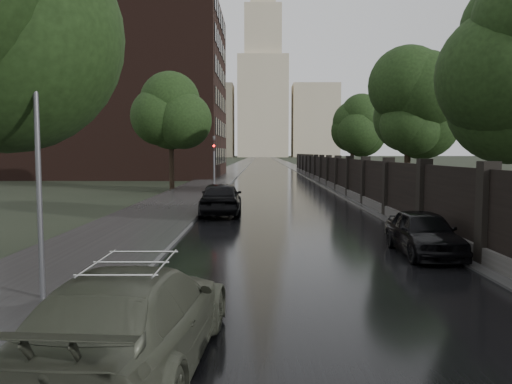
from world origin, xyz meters
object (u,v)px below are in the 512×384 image
(car_right_near, at_px, (424,233))
(hatchback_left, at_px, (221,198))
(tree_left_far, at_px, (171,122))
(tree_right_c, at_px, (353,131))
(volga_sedan, at_px, (133,319))
(tree_right_b, at_px, (408,118))
(traffic_light, at_px, (214,160))
(lamp_post, at_px, (38,166))

(car_right_near, bearing_deg, hatchback_left, 125.56)
(tree_left_far, bearing_deg, tree_right_c, 32.83)
(volga_sedan, xyz_separation_m, hatchback_left, (-0.15, 16.67, 0.08))
(tree_right_b, relative_size, traffic_light, 1.75)
(tree_left_far, xyz_separation_m, lamp_post, (2.60, -28.50, -2.57))
(lamp_post, bearing_deg, volga_sedan, -49.01)
(tree_right_b, distance_m, lamp_post, 24.33)
(tree_right_c, bearing_deg, tree_right_b, -90.00)
(tree_right_c, bearing_deg, traffic_light, -128.18)
(car_right_near, bearing_deg, tree_left_far, 115.66)
(tree_right_c, xyz_separation_m, traffic_light, (-11.80, -15.01, -2.55))
(tree_right_c, relative_size, traffic_light, 1.75)
(lamp_post, bearing_deg, hatchback_left, 80.50)
(lamp_post, distance_m, hatchback_left, 14.15)
(tree_right_c, relative_size, volga_sedan, 1.42)
(volga_sedan, bearing_deg, traffic_light, -83.16)
(tree_right_b, height_order, lamp_post, tree_right_b)
(lamp_post, relative_size, volga_sedan, 1.04)
(lamp_post, xyz_separation_m, hatchback_left, (2.32, 13.83, -1.88))
(tree_right_c, relative_size, lamp_post, 1.37)
(lamp_post, height_order, hatchback_left, lamp_post)
(tree_right_b, relative_size, car_right_near, 1.85)
(tree_right_b, distance_m, tree_right_c, 18.00)
(tree_right_c, distance_m, traffic_light, 19.26)
(traffic_light, relative_size, car_right_near, 1.06)
(lamp_post, bearing_deg, tree_right_b, 57.82)
(traffic_light, bearing_deg, volga_sedan, -87.04)
(tree_right_c, xyz_separation_m, hatchback_left, (-10.58, -24.67, -4.16))
(car_right_near, bearing_deg, lamp_post, -151.58)
(tree_right_c, bearing_deg, volga_sedan, -104.17)
(tree_right_b, relative_size, tree_right_c, 1.00)
(tree_left_far, bearing_deg, lamp_post, -84.79)
(traffic_light, bearing_deg, tree_right_b, -14.24)
(tree_right_c, relative_size, hatchback_left, 1.51)
(traffic_light, height_order, hatchback_left, traffic_light)
(tree_left_far, xyz_separation_m, car_right_near, (11.40, -23.74, -4.60))
(volga_sedan, bearing_deg, hatchback_left, -85.62)
(car_right_near, bearing_deg, traffic_light, 112.35)
(hatchback_left, xyz_separation_m, car_right_near, (6.48, -9.07, -0.15))
(tree_right_b, height_order, tree_right_c, same)
(tree_right_b, bearing_deg, tree_left_far, 152.70)
(traffic_light, height_order, car_right_near, traffic_light)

